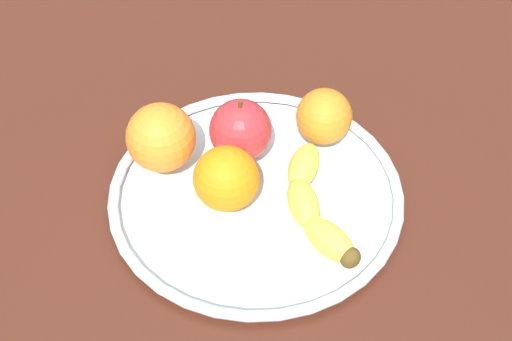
{
  "coord_description": "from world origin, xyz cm",
  "views": [
    {
      "loc": [
        52.16,
        2.76,
        62.06
      ],
      "look_at": [
        0.0,
        0.0,
        4.8
      ],
      "focal_mm": 49.75,
      "sensor_mm": 36.0,
      "label": 1
    }
  ],
  "objects": [
    {
      "name": "orange_back_right",
      "position": [
        -3.55,
        -10.89,
        5.77
      ],
      "size": [
        7.95,
        7.95,
        7.95
      ],
      "primitive_type": "sphere",
      "color": "orange",
      "rests_on": "fruit_bowl"
    },
    {
      "name": "orange_center",
      "position": [
        1.91,
        -3.08,
        5.41
      ],
      "size": [
        7.22,
        7.22,
        7.22
      ],
      "primitive_type": "sphere",
      "color": "orange",
      "rests_on": "fruit_bowl"
    },
    {
      "name": "orange_front_right",
      "position": [
        -8.69,
        7.51,
        5.13
      ],
      "size": [
        6.66,
        6.66,
        6.66
      ],
      "primitive_type": "sphere",
      "color": "orange",
      "rests_on": "fruit_bowl"
    },
    {
      "name": "ground_plane",
      "position": [
        0.0,
        0.0,
        -2.0
      ],
      "size": [
        136.99,
        136.99,
        4.0
      ],
      "primitive_type": "cube",
      "color": "#482014"
    },
    {
      "name": "banana",
      "position": [
        3.35,
        6.35,
        3.44
      ],
      "size": [
        17.53,
        8.75,
        3.28
      ],
      "rotation": [
        0.0,
        0.0,
        0.26
      ],
      "color": "yellow",
      "rests_on": "fruit_bowl"
    },
    {
      "name": "fruit_bowl",
      "position": [
        0.0,
        0.0,
        0.92
      ],
      "size": [
        33.38,
        33.38,
        1.8
      ],
      "color": "silver",
      "rests_on": "ground_plane"
    },
    {
      "name": "apple",
      "position": [
        -5.53,
        -2.05,
        5.44
      ],
      "size": [
        7.27,
        7.27,
        8.07
      ],
      "color": "#BC2D31",
      "rests_on": "fruit_bowl"
    }
  ]
}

